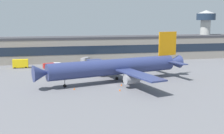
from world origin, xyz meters
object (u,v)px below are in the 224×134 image
stair_truck (85,60)px  crew_van (49,66)px  traffic_cone_2 (120,90)px  catering_truck (20,63)px  airliner (116,67)px  traffic_cone_0 (74,89)px  baggage_tug (57,64)px  control_tower (205,28)px  traffic_cone_1 (121,85)px

stair_truck → crew_van: 20.57m
crew_van → traffic_cone_2: (22.68, -48.19, -1.11)m
crew_van → traffic_cone_2: bearing=-64.8°
catering_truck → airliner: bearing=-45.5°
traffic_cone_0 → stair_truck: bearing=78.9°
catering_truck → baggage_tug: bearing=4.7°
baggage_tug → traffic_cone_2: (18.97, -54.21, -0.74)m
control_tower → baggage_tug: bearing=-168.7°
catering_truck → traffic_cone_0: 52.57m
airliner → traffic_cone_1: (0.24, -6.82, -5.30)m
baggage_tug → traffic_cone_0: size_ratio=5.94×
airliner → crew_van: airliner is taller
control_tower → stair_truck: control_tower is taller
airliner → traffic_cone_2: (-2.07, -13.76, -5.31)m
airliner → baggage_tug: size_ratio=14.76×
stair_truck → traffic_cone_1: bearing=-82.6°
crew_van → stair_truck: bearing=26.3°
stair_truck → traffic_cone_1: stair_truck is taller
airliner → crew_van: size_ratio=10.62×
control_tower → catering_truck: control_tower is taller
airliner → catering_truck: (-38.29, 39.02, -3.36)m
control_tower → traffic_cone_1: (-70.15, -65.51, -17.59)m
control_tower → crew_van: control_tower is taller
stair_truck → traffic_cone_2: size_ratio=8.95×
control_tower → crew_van: bearing=-165.7°
stair_truck → traffic_cone_2: bearing=-85.8°
control_tower → traffic_cone_0: (-86.99, -67.52, -17.61)m
traffic_cone_1 → baggage_tug: bearing=114.2°
baggage_tug → crew_van: crew_van is taller
baggage_tug → traffic_cone_1: size_ratio=5.70×
crew_van → traffic_cone_0: bearing=-79.3°
catering_truck → traffic_cone_1: bearing=-50.0°
catering_truck → traffic_cone_1: 59.91m
catering_truck → crew_van: bearing=-18.7°
control_tower → traffic_cone_1: size_ratio=39.99×
airliner → control_tower: 92.46m
airliner → control_tower: size_ratio=2.10×
airliner → baggage_tug: bearing=117.5°
stair_truck → catering_truck: bearing=-171.9°
baggage_tug → traffic_cone_0: 49.48m
stair_truck → baggage_tug: 15.07m
traffic_cone_1 → catering_truck: bearing=130.0°
control_tower → airliner: bearing=-140.2°
stair_truck → traffic_cone_1: size_ratio=8.75×
catering_truck → traffic_cone_1: catering_truck is taller
catering_truck → baggage_tug: size_ratio=1.78×
traffic_cone_2 → traffic_cone_1: bearing=71.6°
airliner → catering_truck: 54.77m
control_tower → baggage_tug: 94.74m
catering_truck → traffic_cone_0: catering_truck is taller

